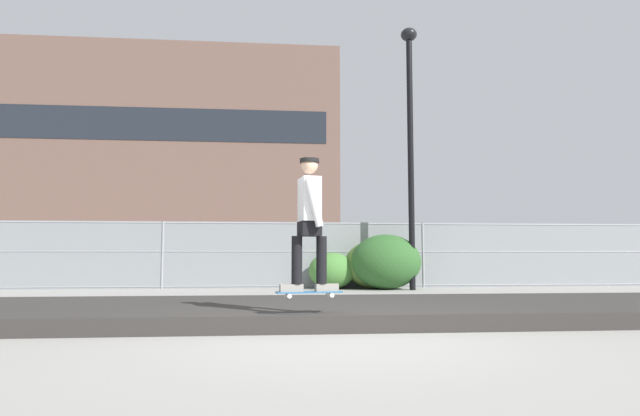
{
  "coord_description": "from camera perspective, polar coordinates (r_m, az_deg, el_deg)",
  "views": [
    {
      "loc": [
        -0.7,
        -5.92,
        0.93
      ],
      "look_at": [
        0.37,
        5.64,
        1.95
      ],
      "focal_mm": 29.98,
      "sensor_mm": 36.0,
      "label": 1
    }
  ],
  "objects": [
    {
      "name": "parked_car_near",
      "position": [
        18.98,
        -13.45,
        -5.15
      ],
      "size": [
        4.48,
        2.1,
        1.66
      ],
      "color": "#566B4C",
      "rests_on": "ground_plane"
    },
    {
      "name": "shrub_right",
      "position": [
        14.6,
        7.04,
        -5.72
      ],
      "size": [
        1.91,
        1.56,
        1.48
      ],
      "color": "#2D5B28",
      "rests_on": "ground_plane"
    },
    {
      "name": "shrub_left",
      "position": [
        14.68,
        1.27,
        -6.71
      ],
      "size": [
        1.28,
        1.05,
        0.99
      ],
      "color": "#477F38",
      "rests_on": "ground_plane"
    },
    {
      "name": "skater",
      "position": [
        6.55,
        -1.15,
        -0.78
      ],
      "size": [
        0.73,
        0.61,
        1.65
      ],
      "color": "gray",
      "rests_on": "skateboard"
    },
    {
      "name": "library_building",
      "position": [
        48.76,
        -14.98,
        4.23
      ],
      "size": [
        27.02,
        14.59,
        17.21
      ],
      "color": "brown",
      "rests_on": "ground_plane"
    },
    {
      "name": "street_lamp",
      "position": [
        14.84,
        9.6,
        8.66
      ],
      "size": [
        0.44,
        0.44,
        7.15
      ],
      "color": "black",
      "rests_on": "ground_plane"
    },
    {
      "name": "shrub_center",
      "position": [
        14.86,
        5.94,
        -6.01
      ],
      "size": [
        1.72,
        1.4,
        1.33
      ],
      "color": "#567A33",
      "rests_on": "ground_plane"
    },
    {
      "name": "ground_plane",
      "position": [
        6.03,
        1.5,
        -13.89
      ],
      "size": [
        120.0,
        120.0,
        0.0
      ],
      "primitive_type": "plane",
      "color": "gray"
    },
    {
      "name": "gravel_berm",
      "position": [
        8.02,
        -0.24,
        -10.89
      ],
      "size": [
        17.91,
        3.26,
        0.22
      ],
      "primitive_type": "cube",
      "color": "#33302D",
      "rests_on": "ground_plane"
    },
    {
      "name": "chain_fence",
      "position": [
        15.05,
        -2.61,
        -4.99
      ],
      "size": [
        22.02,
        0.06,
        1.85
      ],
      "color": "gray",
      "rests_on": "ground_plane"
    },
    {
      "name": "skateboard",
      "position": [
        6.54,
        -1.16,
        -9.01
      ],
      "size": [
        0.82,
        0.32,
        0.07
      ],
      "color": "#2D608C"
    }
  ]
}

